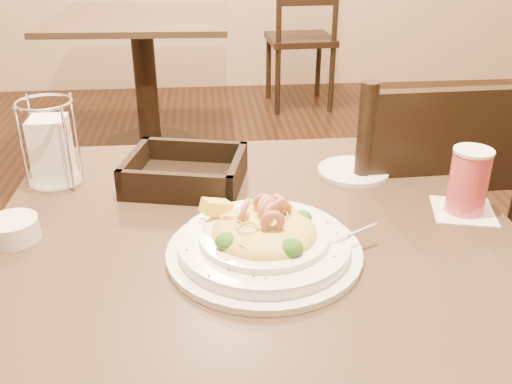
{
  "coord_description": "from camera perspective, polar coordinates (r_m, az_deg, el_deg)",
  "views": [
    {
      "loc": [
        -0.08,
        -0.8,
        1.22
      ],
      "look_at": [
        0.0,
        0.02,
        0.81
      ],
      "focal_mm": 40.0,
      "sensor_mm": 36.0,
      "label": 1
    }
  ],
  "objects": [
    {
      "name": "main_table",
      "position": [
        1.08,
        0.1,
        -15.41
      ],
      "size": [
        0.9,
        0.9,
        0.73
      ],
      "color": "black",
      "rests_on": "ground"
    },
    {
      "name": "background_table",
      "position": [
        3.18,
        -11.15,
        12.82
      ],
      "size": [
        0.94,
        0.94,
        0.73
      ],
      "rotation": [
        0.0,
        0.0,
        -0.04
      ],
      "color": "black",
      "rests_on": "ground"
    },
    {
      "name": "dining_chair_near",
      "position": [
        1.46,
        15.13,
        -4.4
      ],
      "size": [
        0.43,
        0.43,
        0.93
      ],
      "rotation": [
        0.0,
        0.0,
        3.17
      ],
      "color": "black",
      "rests_on": "ground"
    },
    {
      "name": "dining_chair_far",
      "position": [
        3.87,
        4.62,
        15.53
      ],
      "size": [
        0.44,
        0.44,
        0.93
      ],
      "rotation": [
        0.0,
        0.0,
        3.2
      ],
      "color": "black",
      "rests_on": "ground"
    },
    {
      "name": "pasta_bowl",
      "position": [
        0.89,
        0.82,
        -4.78
      ],
      "size": [
        0.34,
        0.31,
        0.1
      ],
      "rotation": [
        0.0,
        0.0,
        0.3
      ],
      "color": "white",
      "rests_on": "main_table"
    },
    {
      "name": "drink_glass",
      "position": [
        1.07,
        20.47,
        0.97
      ],
      "size": [
        0.13,
        0.13,
        0.12
      ],
      "rotation": [
        0.0,
        0.0,
        -0.24
      ],
      "color": "white",
      "rests_on": "main_table"
    },
    {
      "name": "bread_basket",
      "position": [
        1.13,
        -7.06,
        1.76
      ],
      "size": [
        0.26,
        0.23,
        0.06
      ],
      "rotation": [
        0.0,
        0.0,
        -0.22
      ],
      "color": "black",
      "rests_on": "main_table"
    },
    {
      "name": "napkin_caddy",
      "position": [
        1.18,
        -19.79,
        4.13
      ],
      "size": [
        0.11,
        0.11,
        0.17
      ],
      "rotation": [
        0.0,
        0.0,
        0.3
      ],
      "color": "silver",
      "rests_on": "main_table"
    },
    {
      "name": "side_plate",
      "position": [
        1.2,
        9.7,
        2.08
      ],
      "size": [
        0.18,
        0.18,
        0.01
      ],
      "primitive_type": "cylinder",
      "rotation": [
        0.0,
        0.0,
        0.3
      ],
      "color": "white",
      "rests_on": "main_table"
    },
    {
      "name": "butter_ramekin",
      "position": [
        1.02,
        -23.15,
        -3.48
      ],
      "size": [
        0.11,
        0.11,
        0.04
      ],
      "primitive_type": "cylinder",
      "rotation": [
        0.0,
        0.0,
        0.3
      ],
      "color": "white",
      "rests_on": "main_table"
    }
  ]
}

